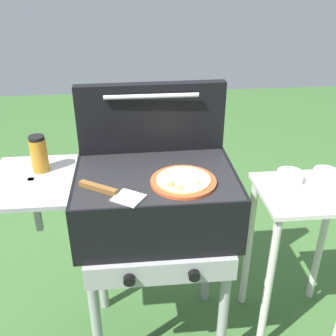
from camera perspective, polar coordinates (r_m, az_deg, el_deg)
ground_plane at (r=2.15m, az=-1.43°, el=-22.28°), size 8.00×8.00×0.00m
grill at (r=1.64m, az=-2.23°, el=-5.25°), size 0.96×0.53×0.90m
grill_lid_open at (r=1.70m, az=-2.42°, el=7.24°), size 0.63×0.09×0.30m
pizza_cheese at (r=1.49m, az=2.22°, el=-1.91°), size 0.25×0.25×0.04m
sauce_jar at (r=1.63m, az=-18.06°, el=1.95°), size 0.07×0.07×0.15m
spatula at (r=1.44m, az=-8.27°, el=-3.42°), size 0.25×0.19×0.02m
prep_table at (r=1.91m, az=18.77°, el=-8.89°), size 0.44×0.36×0.78m
topping_bowl_near at (r=1.82m, az=17.09°, el=-1.22°), size 0.11×0.11×0.04m
topping_bowl_far at (r=1.89m, az=21.73°, el=-1.00°), size 0.11×0.11×0.04m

